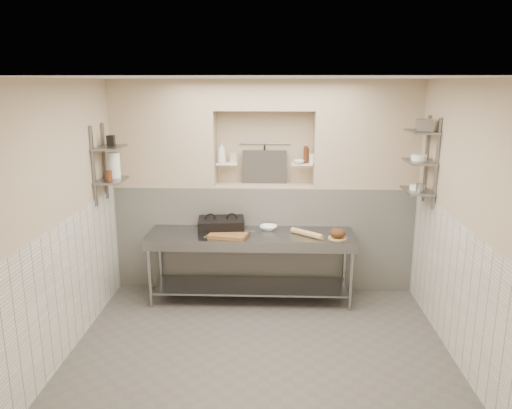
{
  "coord_description": "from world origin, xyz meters",
  "views": [
    {
      "loc": [
        0.14,
        -4.82,
        2.77
      ],
      "look_at": [
        -0.08,
        0.9,
        1.35
      ],
      "focal_mm": 35.0,
      "sensor_mm": 36.0,
      "label": 1
    }
  ],
  "objects_px": {
    "rolling_pin": "(307,233)",
    "cutting_board": "(228,235)",
    "bread_loaf": "(338,233)",
    "bowl_alcove": "(299,162)",
    "prep_table": "(251,253)",
    "bottle_soap": "(222,153)",
    "panini_press": "(221,225)",
    "jug_left": "(114,165)",
    "mixing_bowl": "(268,228)"
  },
  "relations": [
    {
      "from": "cutting_board",
      "to": "bread_loaf",
      "type": "xyz_separation_m",
      "value": [
        1.34,
        -0.04,
        0.05
      ]
    },
    {
      "from": "jug_left",
      "to": "panini_press",
      "type": "bearing_deg",
      "value": 6.01
    },
    {
      "from": "cutting_board",
      "to": "bottle_soap",
      "type": "distance_m",
      "value": 1.15
    },
    {
      "from": "bread_loaf",
      "to": "jug_left",
      "type": "distance_m",
      "value": 2.87
    },
    {
      "from": "bread_loaf",
      "to": "bottle_soap",
      "type": "relative_size",
      "value": 0.7
    },
    {
      "from": "rolling_pin",
      "to": "cutting_board",
      "type": "bearing_deg",
      "value": -177.22
    },
    {
      "from": "prep_table",
      "to": "bowl_alcove",
      "type": "height_order",
      "value": "bowl_alcove"
    },
    {
      "from": "prep_table",
      "to": "bowl_alcove",
      "type": "bearing_deg",
      "value": 40.33
    },
    {
      "from": "rolling_pin",
      "to": "mixing_bowl",
      "type": "bearing_deg",
      "value": 151.76
    },
    {
      "from": "prep_table",
      "to": "rolling_pin",
      "type": "xyz_separation_m",
      "value": [
        0.7,
        -0.07,
        0.29
      ]
    },
    {
      "from": "prep_table",
      "to": "jug_left",
      "type": "bearing_deg",
      "value": -179.43
    },
    {
      "from": "prep_table",
      "to": "bottle_soap",
      "type": "distance_m",
      "value": 1.38
    },
    {
      "from": "bowl_alcove",
      "to": "jug_left",
      "type": "xyz_separation_m",
      "value": [
        -2.3,
        -0.54,
        0.03
      ]
    },
    {
      "from": "rolling_pin",
      "to": "bowl_alcove",
      "type": "height_order",
      "value": "bowl_alcove"
    },
    {
      "from": "panini_press",
      "to": "mixing_bowl",
      "type": "distance_m",
      "value": 0.61
    },
    {
      "from": "panini_press",
      "to": "jug_left",
      "type": "xyz_separation_m",
      "value": [
        -1.3,
        -0.14,
        0.79
      ]
    },
    {
      "from": "prep_table",
      "to": "cutting_board",
      "type": "relative_size",
      "value": 5.65
    },
    {
      "from": "cutting_board",
      "to": "mixing_bowl",
      "type": "relative_size",
      "value": 2.09
    },
    {
      "from": "panini_press",
      "to": "cutting_board",
      "type": "height_order",
      "value": "panini_press"
    },
    {
      "from": "panini_press",
      "to": "bottle_soap",
      "type": "xyz_separation_m",
      "value": [
        -0.02,
        0.41,
        0.87
      ]
    },
    {
      "from": "panini_press",
      "to": "bowl_alcove",
      "type": "relative_size",
      "value": 4.15
    },
    {
      "from": "panini_press",
      "to": "mixing_bowl",
      "type": "bearing_deg",
      "value": 0.22
    },
    {
      "from": "panini_press",
      "to": "bread_loaf",
      "type": "distance_m",
      "value": 1.48
    },
    {
      "from": "cutting_board",
      "to": "jug_left",
      "type": "distance_m",
      "value": 1.65
    },
    {
      "from": "prep_table",
      "to": "bowl_alcove",
      "type": "distance_m",
      "value": 1.36
    },
    {
      "from": "prep_table",
      "to": "bottle_soap",
      "type": "height_order",
      "value": "bottle_soap"
    },
    {
      "from": "panini_press",
      "to": "bread_loaf",
      "type": "height_order",
      "value": "panini_press"
    },
    {
      "from": "cutting_board",
      "to": "jug_left",
      "type": "height_order",
      "value": "jug_left"
    },
    {
      "from": "cutting_board",
      "to": "rolling_pin",
      "type": "bearing_deg",
      "value": 2.78
    },
    {
      "from": "bread_loaf",
      "to": "bottle_soap",
      "type": "xyz_separation_m",
      "value": [
        -1.48,
        0.69,
        0.88
      ]
    },
    {
      "from": "bread_loaf",
      "to": "bottle_soap",
      "type": "bearing_deg",
      "value": 154.92
    },
    {
      "from": "mixing_bowl",
      "to": "bread_loaf",
      "type": "height_order",
      "value": "bread_loaf"
    },
    {
      "from": "cutting_board",
      "to": "bowl_alcove",
      "type": "height_order",
      "value": "bowl_alcove"
    },
    {
      "from": "bowl_alcove",
      "to": "cutting_board",
      "type": "bearing_deg",
      "value": -143.99
    },
    {
      "from": "prep_table",
      "to": "panini_press",
      "type": "xyz_separation_m",
      "value": [
        -0.38,
        0.12,
        0.34
      ]
    },
    {
      "from": "bread_loaf",
      "to": "rolling_pin",
      "type": "bearing_deg",
      "value": 167.0
    },
    {
      "from": "mixing_bowl",
      "to": "bowl_alcove",
      "type": "distance_m",
      "value": 0.96
    },
    {
      "from": "panini_press",
      "to": "jug_left",
      "type": "height_order",
      "value": "jug_left"
    },
    {
      "from": "bottle_soap",
      "to": "bowl_alcove",
      "type": "height_order",
      "value": "bottle_soap"
    },
    {
      "from": "prep_table",
      "to": "rolling_pin",
      "type": "relative_size",
      "value": 5.62
    },
    {
      "from": "cutting_board",
      "to": "bowl_alcove",
      "type": "xyz_separation_m",
      "value": [
        0.88,
        0.64,
        0.82
      ]
    },
    {
      "from": "bread_loaf",
      "to": "bowl_alcove",
      "type": "relative_size",
      "value": 1.31
    },
    {
      "from": "cutting_board",
      "to": "panini_press",
      "type": "bearing_deg",
      "value": 115.46
    },
    {
      "from": "prep_table",
      "to": "bowl_alcove",
      "type": "xyz_separation_m",
      "value": [
        0.61,
        0.52,
        1.09
      ]
    },
    {
      "from": "rolling_pin",
      "to": "bottle_soap",
      "type": "xyz_separation_m",
      "value": [
        -1.11,
        0.61,
        0.92
      ]
    },
    {
      "from": "bowl_alcove",
      "to": "jug_left",
      "type": "bearing_deg",
      "value": -166.82
    },
    {
      "from": "prep_table",
      "to": "panini_press",
      "type": "bearing_deg",
      "value": 162.63
    },
    {
      "from": "panini_press",
      "to": "mixing_bowl",
      "type": "relative_size",
      "value": 2.81
    },
    {
      "from": "panini_press",
      "to": "cutting_board",
      "type": "relative_size",
      "value": 1.35
    },
    {
      "from": "bowl_alcove",
      "to": "jug_left",
      "type": "relative_size",
      "value": 0.48
    }
  ]
}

